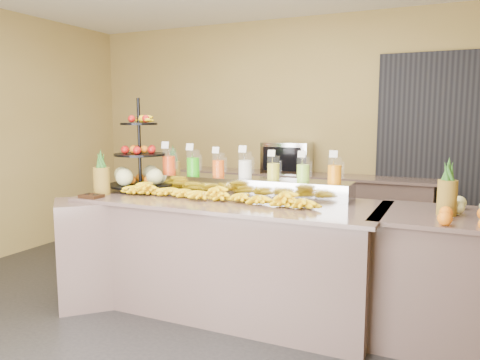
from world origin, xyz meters
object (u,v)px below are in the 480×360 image
Objects in this scene: pitcher_tray at (245,186)px; banana_heap at (214,193)px; oven_warmer at (287,158)px; right_fruit_pile at (471,210)px; fruit_stand at (143,167)px; condiment_caddy at (91,196)px.

pitcher_tray is 0.35m from banana_heap.
banana_heap is at bearing -113.58° from pitcher_tray.
right_fruit_pile is at bearing -49.85° from oven_warmer.
pitcher_tray reaches higher than banana_heap.
fruit_stand is 0.59m from condiment_caddy.
fruit_stand is 1.83× the size of right_fruit_pile.
oven_warmer is (0.92, 2.35, 0.17)m from condiment_caddy.
condiment_caddy is at bearing -148.43° from pitcher_tray.
condiment_caddy is at bearing -173.57° from right_fruit_pile.
fruit_stand is (-0.97, -0.15, 0.14)m from pitcher_tray.
oven_warmer is (-0.19, 1.67, 0.11)m from pitcher_tray.
condiment_caddy is (-0.97, -0.36, -0.04)m from banana_heap.
oven_warmer is (0.78, 1.82, -0.03)m from fruit_stand.
oven_warmer is (-0.05, 1.99, 0.13)m from banana_heap.
banana_heap is 1.90m from right_fruit_pile.
pitcher_tray is at bearing 31.57° from condiment_caddy.
banana_heap is at bearing 20.59° from condiment_caddy.
right_fruit_pile is 2.81m from oven_warmer.
pitcher_tray is 1.03× the size of banana_heap.
pitcher_tray is at bearing -87.22° from oven_warmer.
right_fruit_pile is (1.76, -0.36, 0.00)m from pitcher_tray.
fruit_stand is at bearing -116.83° from oven_warmer.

